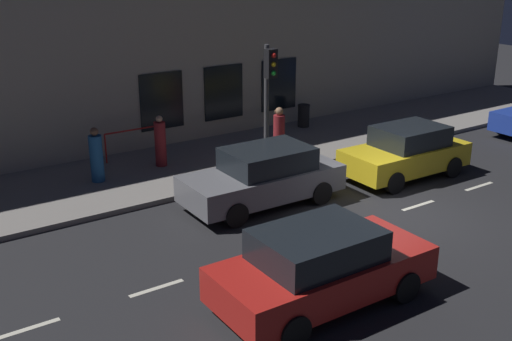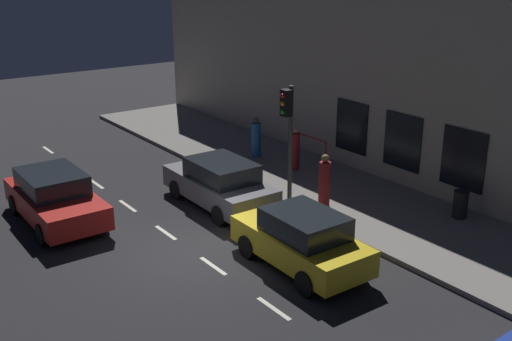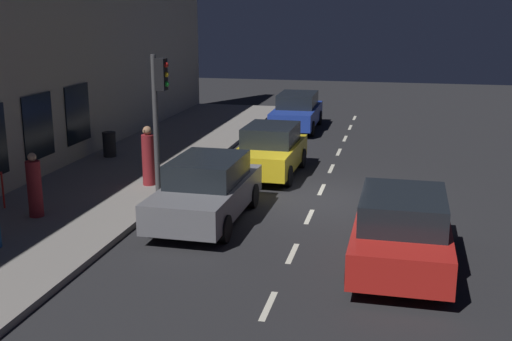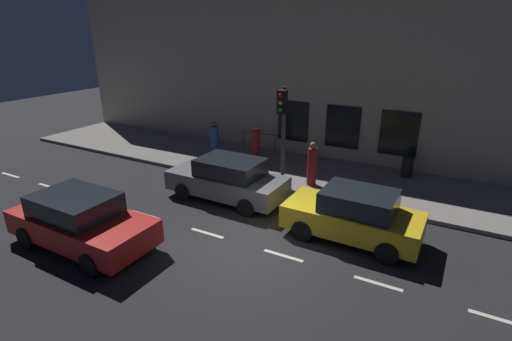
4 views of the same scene
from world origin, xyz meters
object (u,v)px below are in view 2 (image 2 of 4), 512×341
at_px(parked_car_3, 220,183).
at_px(pedestrian_0, 256,138).
at_px(pedestrian_2, 324,182).
at_px(parked_car_0, 301,240).
at_px(traffic_light, 288,125).
at_px(pedestrian_1, 295,150).
at_px(trash_bin, 460,204).
at_px(parked_car_2, 55,197).

relative_size(parked_car_3, pedestrian_0, 2.71).
bearing_deg(pedestrian_2, parked_car_0, -114.36).
xyz_separation_m(traffic_light, pedestrian_2, (0.76, -0.95, -1.81)).
bearing_deg(pedestrian_0, parked_car_3, -176.06).
relative_size(pedestrian_1, pedestrian_2, 0.93).
bearing_deg(pedestrian_2, traffic_light, 155.25).
xyz_separation_m(pedestrian_1, trash_bin, (1.11, -6.57, -0.31)).
relative_size(traffic_light, trash_bin, 4.48).
bearing_deg(parked_car_2, traffic_light, 153.39).
relative_size(parked_car_3, pedestrian_2, 2.53).
bearing_deg(parked_car_3, pedestrian_2, -42.36).
height_order(traffic_light, trash_bin, traffic_light).
xyz_separation_m(parked_car_3, pedestrian_1, (4.10, 1.07, 0.10)).
xyz_separation_m(traffic_light, parked_car_3, (-1.71, 1.36, -1.98)).
bearing_deg(parked_car_2, pedestrian_0, -171.06).
bearing_deg(parked_car_2, pedestrian_1, 174.86).
xyz_separation_m(traffic_light, pedestrian_0, (2.15, 4.59, -1.88)).
bearing_deg(traffic_light, trash_bin, -49.77).
xyz_separation_m(traffic_light, pedestrian_1, (2.38, 2.44, -1.88)).
bearing_deg(trash_bin, traffic_light, 130.23).
bearing_deg(parked_car_0, pedestrian_1, 52.25).
relative_size(pedestrian_1, trash_bin, 1.88).
bearing_deg(parked_car_0, parked_car_2, 122.33).
distance_m(parked_car_2, pedestrian_0, 8.72).
xyz_separation_m(pedestrian_2, trash_bin, (2.73, -3.18, -0.38)).
bearing_deg(trash_bin, parked_car_3, 133.45).
xyz_separation_m(parked_car_3, trash_bin, (5.20, -5.49, -0.21)).
bearing_deg(parked_car_3, pedestrian_0, 40.69).
height_order(parked_car_0, parked_car_2, same).
bearing_deg(parked_car_2, parked_car_0, 121.85).
distance_m(traffic_light, trash_bin, 5.83).
xyz_separation_m(parked_car_0, parked_car_2, (-4.12, 6.77, 0.00)).
xyz_separation_m(pedestrian_0, trash_bin, (1.34, -8.72, -0.31)).
height_order(traffic_light, pedestrian_1, traffic_light).
relative_size(parked_car_2, pedestrian_1, 2.73).
bearing_deg(pedestrian_0, pedestrian_2, -140.05).
height_order(traffic_light, pedestrian_0, traffic_light).
xyz_separation_m(traffic_light, parked_car_0, (-2.35, -3.46, -1.99)).
distance_m(traffic_light, pedestrian_1, 3.89).
bearing_deg(trash_bin, pedestrian_0, 98.73).
xyz_separation_m(parked_car_0, pedestrian_2, (3.11, 2.50, 0.17)).
distance_m(parked_car_3, pedestrian_1, 4.23).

